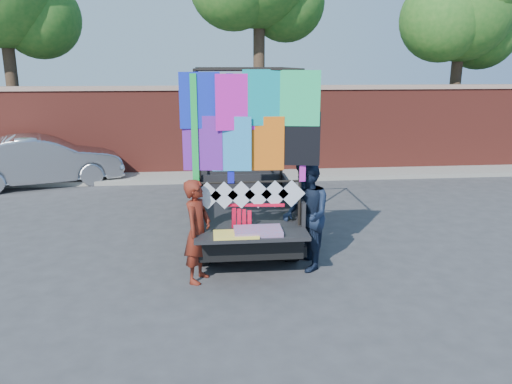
{
  "coord_description": "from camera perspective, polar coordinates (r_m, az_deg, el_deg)",
  "views": [
    {
      "loc": [
        -0.68,
        -7.85,
        3.27
      ],
      "look_at": [
        0.08,
        -0.18,
        1.26
      ],
      "focal_mm": 35.0,
      "sensor_mm": 36.0,
      "label": 1
    }
  ],
  "objects": [
    {
      "name": "pickup_truck",
      "position": [
        10.14,
        -1.93,
        0.54
      ],
      "size": [
        2.01,
        5.06,
        3.18
      ],
      "color": "black",
      "rests_on": "ground"
    },
    {
      "name": "streamer_bundle",
      "position": [
        7.71,
        -1.09,
        -2.92
      ],
      "size": [
        0.96,
        0.16,
        0.66
      ],
      "color": "red",
      "rests_on": "ground"
    },
    {
      "name": "man",
      "position": [
        8.01,
        5.72,
        -2.65
      ],
      "size": [
        0.75,
        0.93,
        1.8
      ],
      "primitive_type": "imported",
      "rotation": [
        0.0,
        0.0,
        -1.49
      ],
      "color": "#162137",
      "rests_on": "ground"
    },
    {
      "name": "ground",
      "position": [
        8.53,
        -0.65,
        -7.93
      ],
      "size": [
        90.0,
        90.0,
        0.0
      ],
      "primitive_type": "plane",
      "color": "#38383A",
      "rests_on": "ground"
    },
    {
      "name": "tree_right",
      "position": [
        18.01,
        22.67,
        18.27
      ],
      "size": [
        4.2,
        3.3,
        6.62
      ],
      "color": "#38281C",
      "rests_on": "ground"
    },
    {
      "name": "sedan",
      "position": [
        14.78,
        -23.17,
        3.34
      ],
      "size": [
        4.37,
        2.65,
        1.36
      ],
      "primitive_type": "imported",
      "rotation": [
        0.0,
        0.0,
        1.89
      ],
      "color": "#ADAEB4",
      "rests_on": "ground"
    },
    {
      "name": "woman",
      "position": [
        7.59,
        -6.7,
        -4.48
      ],
      "size": [
        0.57,
        0.68,
        1.6
      ],
      "primitive_type": "imported",
      "rotation": [
        0.0,
        0.0,
        1.18
      ],
      "color": "maroon",
      "rests_on": "ground"
    },
    {
      "name": "brick_wall",
      "position": [
        14.99,
        -3.02,
        7.14
      ],
      "size": [
        30.0,
        0.45,
        2.61
      ],
      "color": "maroon",
      "rests_on": "ground"
    },
    {
      "name": "curb",
      "position": [
        14.52,
        -2.82,
        1.82
      ],
      "size": [
        30.0,
        1.2,
        0.12
      ],
      "primitive_type": "cube",
      "color": "gray",
      "rests_on": "ground"
    }
  ]
}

